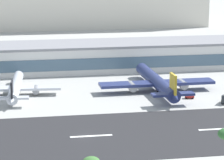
{
  "coord_description": "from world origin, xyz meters",
  "views": [
    {
      "loc": [
        -19.74,
        -159.42,
        53.52
      ],
      "look_at": [
        16.61,
        49.78,
        4.26
      ],
      "focal_mm": 95.97,
      "sensor_mm": 36.0,
      "label": 1
    }
  ],
  "objects": [
    {
      "name": "terminal_building",
      "position": [
        9.17,
        89.34,
        5.77
      ],
      "size": [
        202.77,
        23.95,
        11.53
      ],
      "color": "silver",
      "rests_on": "ground_plane"
    },
    {
      "name": "service_baggage_tug_0",
      "position": [
        41.58,
        35.13,
        1.05
      ],
      "size": [
        3.51,
        2.58,
        2.2
      ],
      "rotation": [
        0.0,
        0.0,
        6.01
      ],
      "color": "#B2231E",
      "rests_on": "ground_plane"
    },
    {
      "name": "ground_plane",
      "position": [
        0.0,
        0.0,
        0.0
      ],
      "size": [
        1400.0,
        1400.0,
        0.0
      ],
      "primitive_type": "plane",
      "color": "#A8A8A3"
    },
    {
      "name": "airliner_gold_tail_gate_2",
      "position": [
        32.84,
        45.86,
        3.47
      ],
      "size": [
        42.53,
        52.18,
        10.89
      ],
      "rotation": [
        0.0,
        0.0,
        1.59
      ],
      "color": "navy",
      "rests_on": "ground_plane"
    },
    {
      "name": "runway_centreline_dash_4",
      "position": [
        1.96,
        -0.26,
        0.09
      ],
      "size": [
        12.0,
        1.2,
        0.01
      ],
      "primitive_type": "cube",
      "color": "white",
      "rests_on": "runway_strip"
    },
    {
      "name": "runway_strip",
      "position": [
        0.0,
        -0.26,
        0.04
      ],
      "size": [
        800.0,
        42.73,
        0.08
      ],
      "primitive_type": "cube",
      "color": "#262628",
      "rests_on": "ground_plane"
    },
    {
      "name": "runway_centreline_dash_5",
      "position": [
        39.48,
        -0.26,
        0.09
      ],
      "size": [
        12.0,
        1.2,
        0.01
      ],
      "primitive_type": "cube",
      "color": "white",
      "rests_on": "runway_strip"
    },
    {
      "name": "airliner_black_tail_gate_1",
      "position": [
        -18.3,
        49.42,
        2.82
      ],
      "size": [
        32.49,
        42.27,
        8.83
      ],
      "rotation": [
        0.0,
        0.0,
        1.49
      ],
      "color": "silver",
      "rests_on": "ground_plane"
    }
  ]
}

